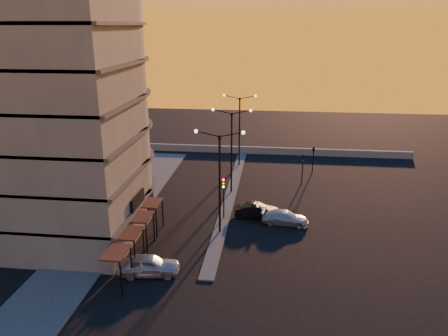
% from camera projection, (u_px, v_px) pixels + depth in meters
% --- Properties ---
extents(ground, '(120.00, 120.00, 0.00)m').
position_uv_depth(ground, '(220.00, 232.00, 39.54)').
color(ground, black).
rests_on(ground, ground).
extents(sidewalk_west, '(5.00, 40.00, 0.12)m').
position_uv_depth(sidewalk_west, '(123.00, 209.00, 44.49)').
color(sidewalk_west, '#454543').
rests_on(sidewalk_west, ground).
extents(median, '(1.20, 36.00, 0.12)m').
position_uv_depth(median, '(231.00, 192.00, 48.96)').
color(median, '#454543').
rests_on(median, ground).
extents(parapet, '(44.00, 0.50, 1.00)m').
position_uv_depth(parapet, '(256.00, 150.00, 63.69)').
color(parapet, gray).
rests_on(parapet, ground).
extents(building, '(14.35, 17.08, 25.00)m').
position_uv_depth(building, '(58.00, 98.00, 37.45)').
color(building, '#666059').
rests_on(building, ground).
extents(streetlamp_near, '(4.32, 0.32, 9.51)m').
position_uv_depth(streetlamp_near, '(220.00, 174.00, 37.80)').
color(streetlamp_near, black).
rests_on(streetlamp_near, ground).
extents(streetlamp_mid, '(4.32, 0.32, 9.51)m').
position_uv_depth(streetlamp_mid, '(232.00, 144.00, 47.23)').
color(streetlamp_mid, black).
rests_on(streetlamp_mid, ground).
extents(streetlamp_far, '(4.32, 0.32, 9.51)m').
position_uv_depth(streetlamp_far, '(239.00, 125.00, 56.67)').
color(streetlamp_far, black).
rests_on(streetlamp_far, ground).
extents(traffic_light_main, '(0.28, 0.44, 4.25)m').
position_uv_depth(traffic_light_main, '(224.00, 191.00, 41.35)').
color(traffic_light_main, black).
rests_on(traffic_light_main, ground).
extents(signal_east_a, '(0.13, 0.16, 3.60)m').
position_uv_depth(signal_east_a, '(303.00, 168.00, 51.24)').
color(signal_east_a, black).
rests_on(signal_east_a, ground).
extents(signal_east_b, '(0.42, 1.99, 3.60)m').
position_uv_depth(signal_east_b, '(314.00, 150.00, 54.48)').
color(signal_east_b, black).
rests_on(signal_east_b, ground).
extents(car_hatchback, '(4.84, 2.48, 1.58)m').
position_uv_depth(car_hatchback, '(149.00, 265.00, 32.65)').
color(car_hatchback, '#B5B6BD').
rests_on(car_hatchback, ground).
extents(car_sedan, '(4.39, 1.65, 1.43)m').
position_uv_depth(car_sedan, '(257.00, 211.00, 42.39)').
color(car_sedan, black).
rests_on(car_sedan, ground).
extents(car_wagon, '(4.61, 2.24, 1.29)m').
position_uv_depth(car_wagon, '(285.00, 218.00, 41.04)').
color(car_wagon, silver).
rests_on(car_wagon, ground).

